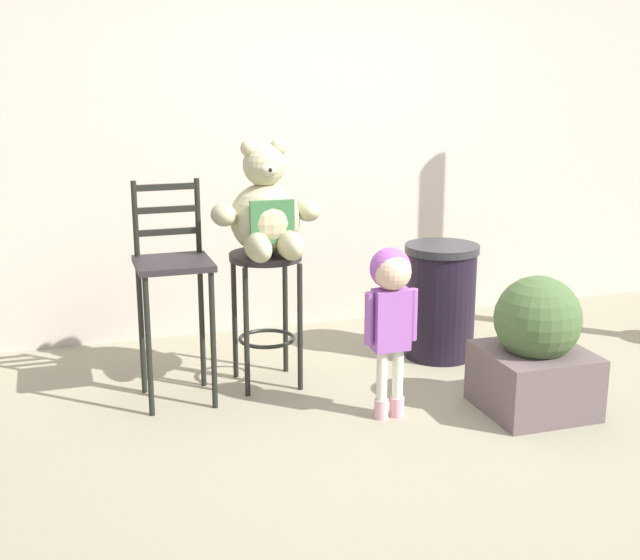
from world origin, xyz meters
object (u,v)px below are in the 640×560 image
at_px(teddy_bear, 266,213).
at_px(child_walking, 391,296).
at_px(trash_bin, 440,301).
at_px(bar_chair_empty, 173,276).
at_px(planter_with_shrub, 536,350).
at_px(bar_stool_with_teddy, 266,290).

bearing_deg(teddy_bear, child_walking, -52.21).
bearing_deg(trash_bin, teddy_bear, -172.16).
distance_m(bar_chair_empty, planter_with_shrub, 2.07).
bearing_deg(teddy_bear, bar_chair_empty, -176.13).
bearing_deg(child_walking, bar_chair_empty, -38.99).
height_order(bar_stool_with_teddy, bar_chair_empty, bar_chair_empty).
xyz_separation_m(teddy_bear, child_walking, (0.51, -0.66, -0.36)).
height_order(bar_stool_with_teddy, planter_with_shrub, bar_stool_with_teddy).
xyz_separation_m(teddy_bear, trash_bin, (1.21, 0.17, -0.67)).
bearing_deg(bar_stool_with_teddy, planter_with_shrub, -33.07).
relative_size(child_walking, trash_bin, 1.26).
xyz_separation_m(bar_chair_empty, planter_with_shrub, (1.87, -0.79, -0.38)).
bearing_deg(bar_stool_with_teddy, teddy_bear, -90.00).
xyz_separation_m(trash_bin, planter_with_shrub, (0.11, -0.99, -0.03)).
distance_m(bar_stool_with_teddy, trash_bin, 1.24).
bearing_deg(bar_chair_empty, planter_with_shrub, -22.79).
xyz_separation_m(bar_stool_with_teddy, child_walking, (0.51, -0.69, 0.10)).
height_order(child_walking, planter_with_shrub, child_walking).
bearing_deg(bar_stool_with_teddy, trash_bin, 6.28).
bearing_deg(child_walking, trash_bin, -138.93).
height_order(trash_bin, bar_chair_empty, bar_chair_empty).
relative_size(child_walking, planter_with_shrub, 1.23).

